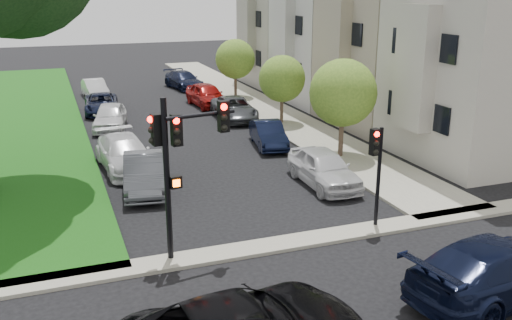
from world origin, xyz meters
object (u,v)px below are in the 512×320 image
object	(u,v)px
car_parked_9	(95,89)
car_parked_6	(125,153)
car_parked_2	(234,109)
car_parked_5	(144,173)
traffic_signal_secondary	(377,159)
small_tree_c	(235,59)
car_parked_3	(207,95)
car_parked_8	(102,104)
car_parked_4	(184,80)
traffic_signal_main	(179,150)
small_tree_a	(343,93)
car_parked_7	(110,117)
car_parked_1	(268,134)
car_parked_0	(324,168)
small_tree_b	(282,79)
car_cross_far	(499,268)

from	to	relation	value
car_parked_9	car_parked_6	bearing A→B (deg)	-95.80
car_parked_2	car_parked_5	bearing A→B (deg)	-118.16
traffic_signal_secondary	car_parked_9	xyz separation A→B (m)	(-6.76, 27.64, -1.81)
small_tree_c	car_parked_9	xyz separation A→B (m)	(-9.71, 3.71, -2.19)
car_parked_3	car_parked_8	distance (m)	7.02
traffic_signal_secondary	car_parked_4	bearing A→B (deg)	89.42
traffic_signal_main	car_parked_2	size ratio (longest dim) A/B	1.02
small_tree_a	traffic_signal_secondary	xyz separation A→B (m)	(-2.95, -7.80, -0.70)
traffic_signal_main	car_parked_9	world-z (taller)	traffic_signal_main
small_tree_c	car_parked_9	distance (m)	10.62
car_parked_4	car_parked_7	world-z (taller)	car_parked_7
car_parked_1	traffic_signal_main	bearing A→B (deg)	-113.09
small_tree_c	car_parked_6	world-z (taller)	small_tree_c
car_parked_0	traffic_signal_main	bearing A→B (deg)	-146.19
traffic_signal_secondary	car_parked_8	bearing A→B (deg)	107.28
small_tree_c	car_parked_5	xyz separation A→B (m)	(-9.68, -17.45, -2.12)
small_tree_c	car_parked_5	size ratio (longest dim) A/B	0.95
small_tree_a	car_parked_4	world-z (taller)	small_tree_a
traffic_signal_main	car_parked_8	xyz separation A→B (m)	(-0.20, 21.98, -2.84)
traffic_signal_main	car_parked_7	size ratio (longest dim) A/B	1.16
traffic_signal_main	car_parked_0	xyz separation A→B (m)	(7.05, 4.49, -2.72)
traffic_signal_secondary	car_parked_4	distance (m)	29.17
small_tree_b	car_parked_3	size ratio (longest dim) A/B	0.89
small_tree_a	car_parked_1	xyz separation A→B (m)	(-2.54, 3.06, -2.53)
car_cross_far	car_parked_9	world-z (taller)	car_cross_far
small_tree_c	car_parked_2	size ratio (longest dim) A/B	0.87
car_parked_3	car_parked_5	size ratio (longest dim) A/B	1.03
car_parked_5	car_parked_9	size ratio (longest dim) A/B	1.10
car_parked_1	car_parked_8	world-z (taller)	car_parked_1
car_cross_far	car_parked_9	bearing A→B (deg)	2.99
car_cross_far	car_parked_6	world-z (taller)	car_cross_far
car_cross_far	car_parked_4	world-z (taller)	car_cross_far
car_cross_far	car_parked_5	xyz separation A→B (m)	(-7.50, 11.53, -0.08)
small_tree_b	car_parked_6	world-z (taller)	small_tree_b
car_cross_far	car_parked_1	bearing A→B (deg)	-8.67
small_tree_b	car_parked_7	world-z (taller)	small_tree_b
car_parked_6	car_parked_1	bearing A→B (deg)	5.54
small_tree_b	car_parked_8	bearing A→B (deg)	145.05
car_parked_8	small_tree_a	bearing A→B (deg)	-50.76
small_tree_a	traffic_signal_main	distance (m)	12.35
traffic_signal_secondary	car_parked_5	distance (m)	9.51
car_parked_1	car_parked_2	size ratio (longest dim) A/B	0.80
car_parked_0	car_parked_8	world-z (taller)	car_parked_0
traffic_signal_secondary	car_parked_6	xyz separation A→B (m)	(-7.07, 9.60, -1.74)
small_tree_b	car_parked_2	bearing A→B (deg)	135.99
car_parked_3	car_parked_6	bearing A→B (deg)	-125.31
small_tree_b	car_parked_0	world-z (taller)	small_tree_b
car_cross_far	car_parked_6	bearing A→B (deg)	18.18
small_tree_c	car_parked_2	bearing A→B (deg)	-109.07
small_tree_c	car_parked_0	xyz separation A→B (m)	(-2.56, -19.40, -2.10)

